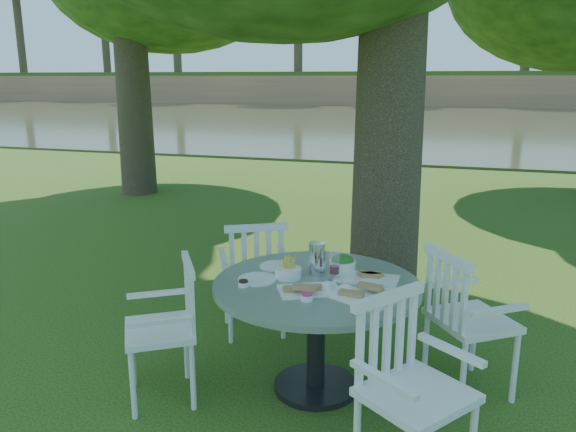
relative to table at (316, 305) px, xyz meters
name	(u,v)px	position (x,y,z in m)	size (l,w,h in m)	color
ground	(281,314)	(-0.60, 1.09, -0.60)	(140.00, 140.00, 0.00)	#1D3B0C
table	(316,305)	(0.00, 0.00, 0.00)	(1.34, 1.34, 0.76)	black
chair_ne	(460,312)	(0.89, 0.23, -0.03)	(0.66, 0.67, 0.97)	white
chair_nw	(255,270)	(-0.66, 0.64, -0.04)	(0.64, 0.63, 0.96)	white
chair_sw	(173,319)	(-0.86, -0.34, -0.07)	(0.61, 0.62, 0.91)	white
chair_se	(403,374)	(0.62, -0.67, -0.03)	(0.66, 0.67, 0.98)	white
tableware	(320,273)	(0.01, 0.06, 0.20)	(1.04, 0.78, 0.22)	white
river	(432,123)	(-0.60, 24.09, -0.60)	(100.00, 28.00, 0.12)	#333921
far_bank	(456,5)	(-0.32, 42.21, 6.64)	(100.00, 18.00, 15.20)	#986747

